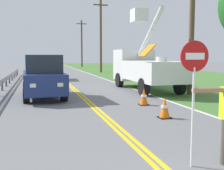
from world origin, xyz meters
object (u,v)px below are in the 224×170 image
Objects in this scene: utility_pole_far at (82,43)px; traffic_cone_lead at (165,108)px; oncoming_suv_nearest at (43,76)px; oncoming_suv_second at (41,67)px; utility_pole_mid at (101,35)px; utility_bucket_truck at (144,67)px; traffic_cone_mid at (144,97)px; stop_sign_paddle at (194,75)px; utility_pole_near at (192,12)px.

utility_pole_far is 42.46m from traffic_cone_lead.
oncoming_suv_nearest and oncoming_suv_second have the same top height.
utility_pole_mid reaches higher than oncoming_suv_second.
utility_pole_far is (0.21, 16.55, -0.24)m from utility_pole_mid.
utility_bucket_truck is at bearing -92.64° from utility_pole_far.
utility_pole_far is 39.98m from traffic_cone_mid.
traffic_cone_lead is (-3.82, -42.10, -4.02)m from utility_pole_far.
utility_pole_mid is at bearing 69.57° from oncoming_suv_nearest.
stop_sign_paddle reaches higher than oncoming_suv_nearest.
traffic_cone_mid is (-3.37, -23.06, -4.25)m from utility_pole_mid.
utility_pole_far is (1.59, 34.52, 2.96)m from utility_bucket_truck.
utility_pole_mid is at bearing 50.11° from oncoming_suv_second.
oncoming_suv_nearest reaches higher than traffic_cone_mid.
oncoming_suv_second reaches higher than traffic_cone_lead.
traffic_cone_lead and traffic_cone_mid have the same top height.
stop_sign_paddle is at bearing -107.19° from utility_bucket_truck.
utility_bucket_truck is 6.31m from oncoming_suv_nearest.
oncoming_suv_second is 0.57× the size of utility_pole_near.
traffic_cone_mid is at bearing 84.40° from traffic_cone_lead.
oncoming_suv_nearest reaches higher than traffic_cone_lead.
traffic_cone_mid is at bearing 76.27° from stop_sign_paddle.
stop_sign_paddle is 6.67m from traffic_cone_mid.
utility_pole_far is at bearing 84.82° from traffic_cone_lead.
stop_sign_paddle is 11.98m from utility_bucket_truck.
traffic_cone_lead is at bearing -98.05° from utility_pole_mid.
oncoming_suv_nearest is 0.56× the size of utility_pole_far.
utility_pole_near is at bearing 59.65° from stop_sign_paddle.
traffic_cone_lead is at bearing -106.40° from utility_bucket_truck.
oncoming_suv_second is (-5.96, 9.19, -0.34)m from utility_bucket_truck.
utility_bucket_truck is 34.68m from utility_pole_far.
utility_pole_far is at bearing 89.96° from utility_pole_near.
oncoming_suv_second is 6.69× the size of traffic_cone_mid.
utility_pole_far is 11.92× the size of traffic_cone_lead.
stop_sign_paddle is at bearing -99.50° from utility_pole_mid.
oncoming_suv_nearest is 0.57× the size of utility_pole_near.
utility_pole_mid reaches higher than oncoming_suv_nearest.
oncoming_suv_nearest is 21.47m from utility_pole_mid.
stop_sign_paddle is 0.26× the size of utility_pole_mid.
utility_bucket_truck is at bearing 17.33° from oncoming_suv_nearest.
utility_bucket_truck is 1.46× the size of oncoming_suv_second.
oncoming_suv_nearest is 37.33m from utility_pole_far.
utility_pole_mid is (-0.18, 20.70, 0.28)m from utility_pole_near.
traffic_cone_lead is (-3.61, -25.55, -4.25)m from utility_pole_mid.
stop_sign_paddle reaches higher than traffic_cone_lead.
traffic_cone_mid is at bearing -98.31° from utility_pole_mid.
utility_pole_mid reaches higher than traffic_cone_lead.
utility_bucket_truck is 7.97m from traffic_cone_lead.
utility_pole_mid is 23.69m from traffic_cone_mid.
utility_bucket_truck is at bearing 72.81° from stop_sign_paddle.
oncoming_suv_nearest is 6.68× the size of traffic_cone_mid.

